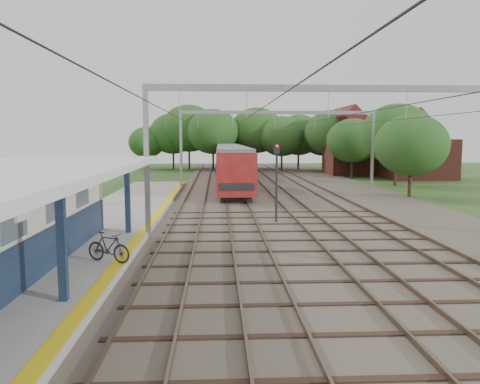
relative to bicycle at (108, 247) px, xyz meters
name	(u,v)px	position (x,y,z in m)	size (l,w,h in m)	color
ballast_bed	(292,197)	(9.60, 20.18, -0.83)	(18.00, 90.00, 0.10)	#473D33
platform	(87,241)	(-1.90, 4.18, -0.70)	(5.00, 52.00, 0.35)	gray
yellow_stripe	(139,237)	(0.35, 4.18, -0.52)	(0.45, 52.00, 0.01)	yellow
rail_tracks	(260,195)	(7.10, 20.18, -0.70)	(11.80, 88.00, 0.15)	brown
catenary_system	(295,125)	(8.99, 15.46, 4.63)	(17.22, 88.00, 7.00)	gray
tree_band	(259,136)	(9.44, 47.30, 4.04)	(31.72, 30.88, 8.82)	#382619
house_near	(418,153)	(26.60, 36.18, 2.11)	(7.00, 6.12, 7.89)	brown
house_far	(359,149)	(21.60, 42.18, 2.36)	(8.00, 6.12, 8.66)	brown
bicycle	(108,247)	(0.00, 0.00, 0.00)	(0.50, 1.76, 1.06)	black
train	(230,162)	(5.10, 33.66, 1.22)	(2.87, 35.68, 3.77)	black
signal_post	(277,174)	(6.95, 8.91, 1.84)	(0.30, 0.26, 4.33)	black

